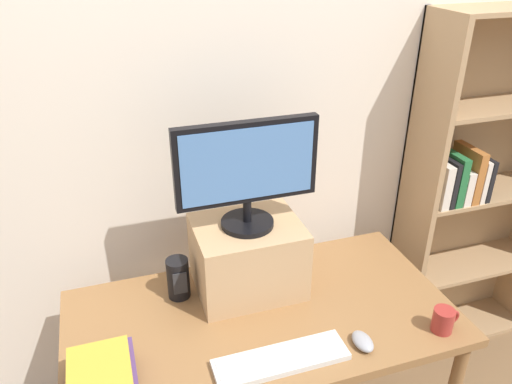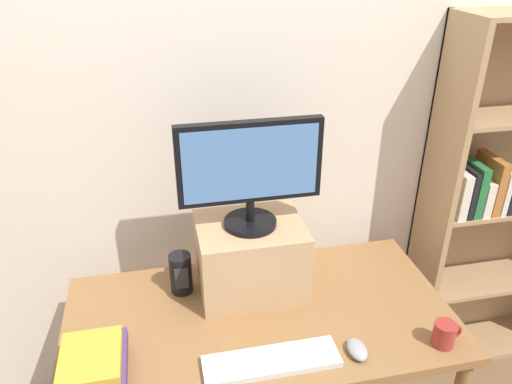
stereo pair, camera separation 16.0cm
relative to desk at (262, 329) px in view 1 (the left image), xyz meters
The scene contains 10 objects.
back_wall 0.83m from the desk, 90.00° to the left, with size 7.00×0.08×2.60m.
desk is the anchor object (origin of this frame).
bookshelf_unit 1.34m from the desk, 17.06° to the left, with size 0.82×0.28×1.76m.
riser_box 0.28m from the desk, 90.00° to the left, with size 0.41×0.33×0.29m.
computer_monitor 0.62m from the desk, 90.00° to the left, with size 0.53×0.20×0.41m.
keyboard 0.26m from the desk, 93.45° to the right, with size 0.46×0.13×0.02m.
computer_mouse 0.39m from the desk, 42.74° to the right, with size 0.06×0.10×0.04m.
book_stack 0.62m from the desk, 162.70° to the right, with size 0.21×0.26×0.11m.
coffee_mug 0.66m from the desk, 25.43° to the right, with size 0.11×0.08×0.09m.
desk_speaker 0.38m from the desk, 143.37° to the left, with size 0.09×0.09×0.17m.
Camera 1 is at (-0.47, -1.37, 2.03)m, focal length 35.00 mm.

